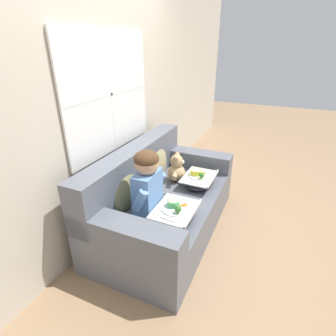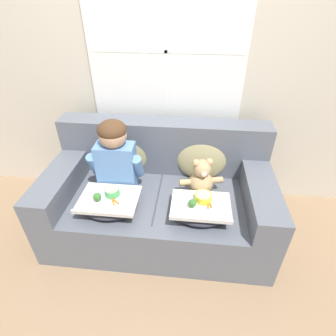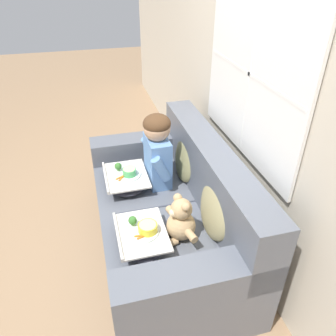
{
  "view_description": "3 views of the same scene",
  "coord_description": "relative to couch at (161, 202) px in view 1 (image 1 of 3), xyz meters",
  "views": [
    {
      "loc": [
        -2.07,
        -0.93,
        1.8
      ],
      "look_at": [
        0.06,
        0.02,
        0.69
      ],
      "focal_mm": 28.0,
      "sensor_mm": 36.0,
      "label": 1
    },
    {
      "loc": [
        0.25,
        -1.62,
        1.78
      ],
      "look_at": [
        0.06,
        0.12,
        0.58
      ],
      "focal_mm": 28.0,
      "sensor_mm": 36.0,
      "label": 2
    },
    {
      "loc": [
        1.86,
        -0.45,
        2.0
      ],
      "look_at": [
        -0.05,
        0.05,
        0.71
      ],
      "focal_mm": 35.0,
      "sensor_mm": 36.0,
      "label": 3
    }
  ],
  "objects": [
    {
      "name": "child_figure",
      "position": [
        -0.33,
        -0.03,
        0.43
      ],
      "size": [
        0.43,
        0.21,
        0.6
      ],
      "color": "#5B84BC",
      "rests_on": "couch"
    },
    {
      "name": "lap_tray_child",
      "position": [
        -0.33,
        -0.3,
        0.16
      ],
      "size": [
        0.43,
        0.34,
        0.19
      ],
      "color": "#2D2D38",
      "rests_on": "child_figure"
    },
    {
      "name": "couch",
      "position": [
        0.0,
        0.0,
        0.0
      ],
      "size": [
        1.78,
        0.95,
        0.88
      ],
      "color": "#565B66",
      "rests_on": "ground_plane"
    },
    {
      "name": "ground_plane",
      "position": [
        0.0,
        -0.07,
        -0.32
      ],
      "size": [
        14.0,
        14.0,
        0.0
      ],
      "primitive_type": "plane",
      "color": "#8E7051"
    },
    {
      "name": "lap_tray_teddy",
      "position": [
        0.33,
        -0.29,
        0.16
      ],
      "size": [
        0.42,
        0.32,
        0.19
      ],
      "color": "#2D2D38",
      "rests_on": "teddy_bear"
    },
    {
      "name": "throw_pillow_behind_child",
      "position": [
        -0.33,
        0.21,
        0.3
      ],
      "size": [
        0.42,
        0.2,
        0.44
      ],
      "color": "#898456",
      "rests_on": "couch"
    },
    {
      "name": "teddy_bear",
      "position": [
        0.34,
        -0.04,
        0.23
      ],
      "size": [
        0.35,
        0.25,
        0.32
      ],
      "color": "tan",
      "rests_on": "couch"
    },
    {
      "name": "throw_pillow_behind_teddy",
      "position": [
        0.33,
        0.21,
        0.3
      ],
      "size": [
        0.44,
        0.21,
        0.46
      ],
      "color": "tan",
      "rests_on": "couch"
    },
    {
      "name": "wall_back_with_window",
      "position": [
        0.0,
        0.55,
        0.99
      ],
      "size": [
        8.0,
        0.08,
        2.6
      ],
      "color": "beige",
      "rests_on": "ground_plane"
    }
  ]
}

